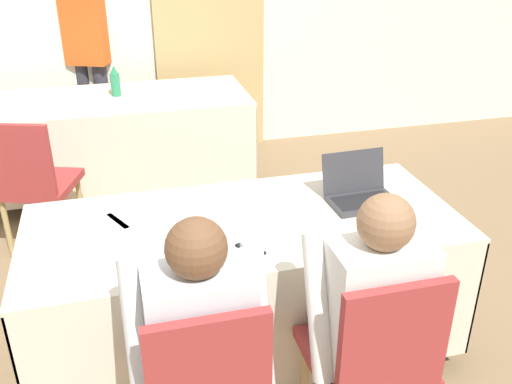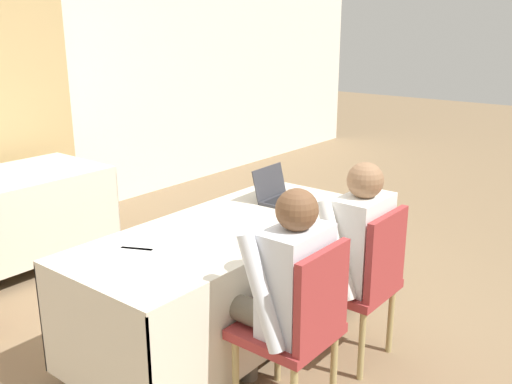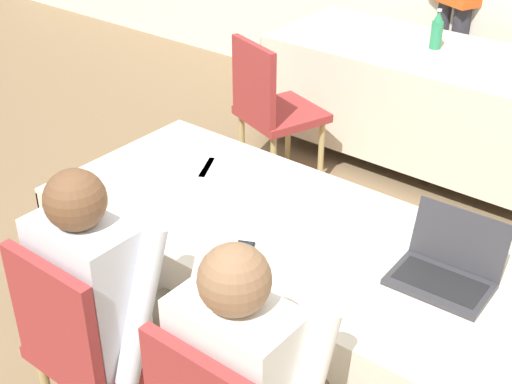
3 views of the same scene
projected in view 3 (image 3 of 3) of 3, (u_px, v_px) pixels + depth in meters
ground_plane at (287, 372)px, 3.06m from camera, size 24.00×24.00×0.00m
conference_table_near at (290, 264)px, 2.76m from camera, size 1.98×0.85×0.75m
conference_table_far at (427, 77)px, 4.44m from camera, size 1.98×0.85×0.75m
laptop at (446, 270)px, 2.37m from camera, size 0.34×0.28×0.22m
cell_phone at (242, 252)px, 2.52m from camera, size 0.11×0.15×0.01m
paper_beside_laptop at (231, 163)px, 3.10m from camera, size 0.32×0.36×0.00m
paper_centre_table at (183, 172)px, 3.04m from camera, size 0.32×0.36×0.00m
water_bottle at (437, 31)px, 4.33m from camera, size 0.07×0.07×0.24m
chair_near_left at (90, 342)px, 2.47m from camera, size 0.44×0.44×0.92m
chair_far_spare at (271, 106)px, 4.21m from camera, size 0.56×0.56×0.92m
person_checkered_shirt at (108, 291)px, 2.46m from camera, size 0.50×0.52×1.18m
person_white_shirt at (253, 376)px, 2.12m from camera, size 0.50×0.52×1.18m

